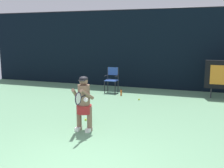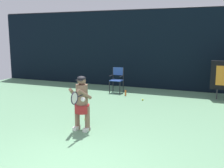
# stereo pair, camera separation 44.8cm
# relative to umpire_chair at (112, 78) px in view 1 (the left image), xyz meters

# --- Properties ---
(backdrop_screen) EXTENTS (18.00, 0.12, 3.66)m
(backdrop_screen) POSITION_rel_umpire_chair_xyz_m (1.80, 1.52, 1.19)
(backdrop_screen) COLOR black
(backdrop_screen) RESTS_ON ground
(umpire_chair) EXTENTS (0.52, 0.44, 1.08)m
(umpire_chair) POSITION_rel_umpire_chair_xyz_m (0.00, 0.00, 0.00)
(umpire_chair) COLOR black
(umpire_chair) RESTS_ON ground
(water_bottle) EXTENTS (0.07, 0.07, 0.27)m
(water_bottle) POSITION_rel_umpire_chair_xyz_m (0.58, -0.51, -0.50)
(water_bottle) COLOR orange
(water_bottle) RESTS_ON ground
(tennis_player) EXTENTS (0.53, 0.61, 1.43)m
(tennis_player) POSITION_rel_umpire_chair_xyz_m (0.94, -4.87, 0.15)
(tennis_player) COLOR white
(tennis_player) RESTS_ON ground
(tennis_racket) EXTENTS (0.03, 0.60, 0.31)m
(tennis_racket) POSITION_rel_umpire_chair_xyz_m (1.09, -5.46, 0.38)
(tennis_racket) COLOR black
(tennis_ball_loose) EXTENTS (0.07, 0.07, 0.07)m
(tennis_ball_loose) POSITION_rel_umpire_chair_xyz_m (1.48, -1.08, -0.58)
(tennis_ball_loose) COLOR #CCDB3D
(tennis_ball_loose) RESTS_ON ground
(tennis_ball_spare) EXTENTS (0.07, 0.07, 0.07)m
(tennis_ball_spare) POSITION_rel_umpire_chair_xyz_m (0.62, -4.09, -0.58)
(tennis_ball_spare) COLOR #CCDB3D
(tennis_ball_spare) RESTS_ON ground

